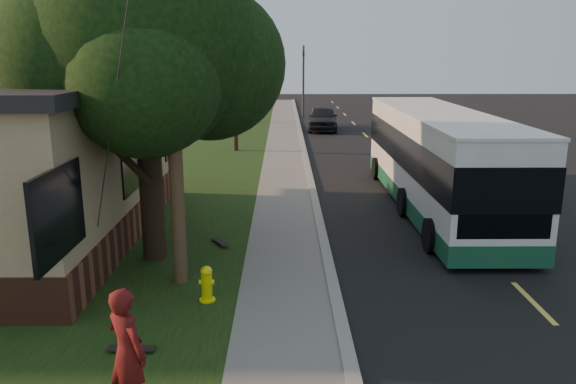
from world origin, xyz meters
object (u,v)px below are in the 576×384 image
object	(u,v)px
bare_tree_far	(256,95)
skateboarder	(127,352)
leafy_tree	(145,42)
distant_car	(322,118)
dumpster	(39,179)
fire_hydrant	(207,284)
utility_pole	(171,68)
transit_bus	(437,157)
skateboard_main	(220,242)
skateboard_spare	(132,349)
traffic_signal	(303,76)
bare_tree_near	(235,110)

from	to	relation	value
bare_tree_far	skateboarder	xyz separation A→B (m)	(-0.17, -33.63, -1.00)
leafy_tree	distant_car	size ratio (longest dim) A/B	1.66
dumpster	distant_car	distance (m)	20.95
leafy_tree	dumpster	bearing A→B (deg)	132.40
skateboarder	distant_car	xyz separation A→B (m)	(4.67, 29.94, -0.20)
fire_hydrant	leafy_tree	xyz separation A→B (m)	(-1.57, 2.65, 4.73)
utility_pole	transit_bus	size ratio (longest dim) A/B	0.78
skateboard_main	skateboard_spare	xyz separation A→B (m)	(-0.89, -5.45, -0.00)
skateboarder	distant_car	world-z (taller)	skateboarder
skateboarder	distant_car	distance (m)	30.31
fire_hydrant	dumpster	distance (m)	10.94
fire_hydrant	distant_car	xyz separation A→B (m)	(4.10, 26.32, 0.37)
skateboard_main	distant_car	distance (m)	23.24
utility_pole	traffic_signal	bearing A→B (deg)	83.42
utility_pole	skateboard_main	bearing A→B (deg)	76.52
bare_tree_near	transit_bus	distance (m)	13.07
utility_pole	skateboarder	distance (m)	5.88
bare_tree_far	skateboard_spare	distance (m)	32.04
skateboard_spare	transit_bus	bearing A→B (deg)	50.92
traffic_signal	skateboard_main	xyz separation A→B (m)	(-3.21, -30.53, -3.04)
bare_tree_near	skateboard_spare	size ratio (longest dim) A/B	5.43
leafy_tree	dumpster	xyz separation A→B (m)	(-5.33, 5.84, -4.47)
bare_tree_near	utility_pole	bearing A→B (deg)	-89.34
leafy_tree	traffic_signal	world-z (taller)	leafy_tree
utility_pole	traffic_signal	xyz separation A→B (m)	(3.81, 33.01, -1.47)
skateboarder	skateboard_main	world-z (taller)	skateboarder
utility_pole	transit_bus	distance (m)	9.94
fire_hydrant	skateboard_spare	world-z (taller)	fire_hydrant
skateboard_spare	dumpster	bearing A→B (deg)	119.40
transit_bus	skateboarder	xyz separation A→B (m)	(-7.04, -10.84, -0.68)
bare_tree_far	transit_bus	xyz separation A→B (m)	(6.87, -22.79, -0.33)
leafy_tree	skateboard_main	xyz separation A→B (m)	(1.46, 0.82, -5.04)
utility_pole	bare_tree_near	distance (m)	17.19
utility_pole	distant_car	distance (m)	26.06
bare_tree_near	traffic_signal	size ratio (longest dim) A/B	0.78
leafy_tree	transit_bus	world-z (taller)	leafy_tree
bare_tree_near	traffic_signal	bearing A→B (deg)	75.96
fire_hydrant	utility_pole	distance (m)	4.37
transit_bus	fire_hydrant	bearing A→B (deg)	-131.89
dumpster	distant_car	xyz separation A→B (m)	(11.00, 17.83, 0.10)
fire_hydrant	utility_pole	xyz separation A→B (m)	(-0.71, 0.99, 4.20)
skateboarder	dumpster	bearing A→B (deg)	-23.64
bare_tree_far	distant_car	world-z (taller)	bare_tree_far
bare_tree_far	transit_bus	size ratio (longest dim) A/B	0.35
leafy_tree	dumpster	world-z (taller)	leafy_tree
leafy_tree	dumpster	distance (m)	9.08
traffic_signal	skateboard_spare	size ratio (longest dim) A/B	6.93
bare_tree_near	bare_tree_far	bearing A→B (deg)	87.61
bare_tree_near	skateboard_main	size ratio (longest dim) A/B	5.48
bare_tree_far	skateboard_spare	world-z (taller)	bare_tree_far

